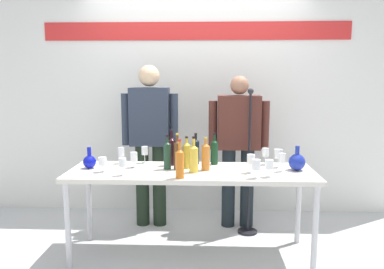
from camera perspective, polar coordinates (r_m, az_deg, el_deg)
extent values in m
plane|color=#B8BBBB|center=(3.63, -0.10, -17.38)|extent=(10.00, 10.00, 0.00)
cube|color=silver|center=(4.48, 0.57, 7.46)|extent=(4.92, 0.10, 3.00)
cube|color=red|center=(4.45, 0.56, 15.17)|extent=(3.45, 0.01, 0.20)
cube|color=silver|center=(3.37, -0.11, -5.68)|extent=(2.14, 0.68, 0.04)
cylinder|color=silver|center=(3.41, -18.02, -12.79)|extent=(0.05, 0.05, 0.74)
cylinder|color=silver|center=(3.33, 17.86, -13.34)|extent=(0.05, 0.05, 0.74)
cylinder|color=silver|center=(3.92, -15.06, -9.81)|extent=(0.05, 0.05, 0.74)
cylinder|color=silver|center=(3.85, 15.56, -10.19)|extent=(0.05, 0.05, 0.74)
sphere|color=#0E15B1|center=(3.54, -15.01, -3.96)|extent=(0.12, 0.12, 0.12)
cylinder|color=#0E15B1|center=(3.52, -15.07, -2.53)|extent=(0.04, 0.04, 0.09)
sphere|color=#1B2C9B|center=(3.47, 15.36, -3.99)|extent=(0.15, 0.15, 0.15)
cylinder|color=#1B2C9B|center=(3.45, 15.42, -2.31)|extent=(0.04, 0.04, 0.08)
cylinder|color=black|center=(4.17, -7.39, -7.48)|extent=(0.14, 0.14, 0.88)
cylinder|color=black|center=(4.15, -4.89, -7.54)|extent=(0.14, 0.14, 0.88)
cube|color=#2B3444|center=(4.02, -6.31, 2.67)|extent=(0.41, 0.22, 0.60)
cylinder|color=#2B3444|center=(4.07, -9.82, 2.24)|extent=(0.09, 0.09, 0.54)
cylinder|color=#2B3444|center=(3.99, -2.72, 2.24)|extent=(0.09, 0.09, 0.54)
sphere|color=#D5B38B|center=(4.00, -6.41, 8.68)|extent=(0.22, 0.22, 0.22)
cylinder|color=black|center=(4.13, 5.44, -7.86)|extent=(0.14, 0.14, 0.84)
cylinder|color=black|center=(4.14, 8.19, -7.85)|extent=(0.14, 0.14, 0.84)
cube|color=#4F2720|center=(3.99, 7.00, 1.82)|extent=(0.44, 0.22, 0.55)
cylinder|color=#4F2720|center=(3.98, 3.13, 1.45)|extent=(0.09, 0.09, 0.50)
cylinder|color=#4F2720|center=(4.03, 10.81, 1.39)|extent=(0.09, 0.09, 0.50)
sphere|color=#9C6D54|center=(3.97, 7.10, 7.30)|extent=(0.19, 0.19, 0.19)
cylinder|color=gold|center=(3.42, -0.81, -3.31)|extent=(0.07, 0.07, 0.21)
cone|color=gold|center=(3.40, -0.81, -1.38)|extent=(0.07, 0.07, 0.03)
cylinder|color=gold|center=(3.39, -0.81, -1.07)|extent=(0.02, 0.02, 0.06)
cylinder|color=black|center=(3.39, -0.82, -0.42)|extent=(0.03, 0.03, 0.02)
cylinder|color=black|center=(3.54, -3.06, -2.71)|extent=(0.07, 0.07, 0.23)
cone|color=black|center=(3.51, -3.07, -0.65)|extent=(0.07, 0.07, 0.03)
cylinder|color=black|center=(3.51, -3.08, -0.16)|extent=(0.02, 0.02, 0.08)
cylinder|color=black|center=(3.50, -3.08, 0.65)|extent=(0.03, 0.03, 0.02)
cylinder|color=#10361D|center=(3.57, 3.34, -2.81)|extent=(0.07, 0.07, 0.21)
cone|color=#10361D|center=(3.55, 3.36, -0.99)|extent=(0.07, 0.07, 0.03)
cylinder|color=#10361D|center=(3.55, 3.36, -0.61)|extent=(0.02, 0.02, 0.07)
cylinder|color=black|center=(3.54, 3.37, 0.09)|extent=(0.03, 0.03, 0.02)
cylinder|color=#CA722A|center=(3.34, 2.05, -3.54)|extent=(0.07, 0.07, 0.21)
cone|color=#CA722A|center=(3.32, 2.06, -1.51)|extent=(0.07, 0.07, 0.03)
cylinder|color=#CA722A|center=(3.32, 2.06, -1.21)|extent=(0.02, 0.02, 0.06)
cylinder|color=gold|center=(3.31, 2.06, -0.56)|extent=(0.03, 0.03, 0.02)
cylinder|color=black|center=(3.58, 0.56, -2.72)|extent=(0.07, 0.07, 0.21)
cone|color=black|center=(3.56, 0.56, -0.84)|extent=(0.07, 0.07, 0.03)
cylinder|color=black|center=(3.56, 0.56, -0.54)|extent=(0.02, 0.02, 0.06)
cylinder|color=black|center=(3.55, 0.56, 0.07)|extent=(0.03, 0.03, 0.02)
cylinder|color=#1C3A28|center=(3.39, -3.70, -3.31)|extent=(0.06, 0.06, 0.22)
cone|color=#1C3A28|center=(3.36, -3.72, -1.25)|extent=(0.06, 0.06, 0.03)
cylinder|color=#1C3A28|center=(3.36, -3.73, -0.88)|extent=(0.03, 0.03, 0.07)
cylinder|color=black|center=(3.35, -3.73, -0.18)|extent=(0.03, 0.03, 0.02)
cylinder|color=orange|center=(3.08, -1.83, -4.59)|extent=(0.07, 0.07, 0.21)
cone|color=orange|center=(3.06, -1.84, -2.41)|extent=(0.07, 0.07, 0.03)
cylinder|color=orange|center=(3.05, -1.84, -1.82)|extent=(0.02, 0.02, 0.09)
cylinder|color=#AA2822|center=(3.04, -1.85, -0.85)|extent=(0.03, 0.03, 0.02)
cylinder|color=#523419|center=(3.37, -2.19, -3.25)|extent=(0.06, 0.06, 0.24)
cone|color=#523419|center=(3.34, -2.20, -1.08)|extent=(0.06, 0.06, 0.03)
cylinder|color=#523419|center=(3.34, -2.21, -0.67)|extent=(0.02, 0.02, 0.07)
cylinder|color=gold|center=(3.33, -2.21, 0.06)|extent=(0.03, 0.03, 0.02)
cylinder|color=gold|center=(3.27, 0.26, -3.86)|extent=(0.08, 0.08, 0.21)
cone|color=gold|center=(3.24, 0.26, -1.81)|extent=(0.08, 0.08, 0.03)
cylinder|color=gold|center=(3.24, 0.26, -1.32)|extent=(0.02, 0.02, 0.08)
cylinder|color=black|center=(3.23, 0.26, -0.45)|extent=(0.03, 0.03, 0.02)
cylinder|color=white|center=(3.67, -7.04, -4.20)|extent=(0.06, 0.06, 0.00)
cylinder|color=white|center=(3.66, -7.05, -3.59)|extent=(0.01, 0.01, 0.08)
cylinder|color=white|center=(3.64, -7.07, -2.38)|extent=(0.06, 0.06, 0.08)
cylinder|color=white|center=(3.50, -8.61, -4.85)|extent=(0.06, 0.06, 0.00)
cylinder|color=white|center=(3.49, -8.63, -4.38)|extent=(0.01, 0.01, 0.06)
cylinder|color=white|center=(3.48, -8.65, -3.27)|extent=(0.06, 0.06, 0.08)
cylinder|color=white|center=(3.68, -10.46, -4.23)|extent=(0.06, 0.06, 0.00)
cylinder|color=white|center=(3.67, -10.48, -3.71)|extent=(0.01, 0.01, 0.07)
cylinder|color=white|center=(3.66, -10.51, -2.56)|extent=(0.06, 0.06, 0.08)
cylinder|color=white|center=(3.24, -10.28, -6.00)|extent=(0.05, 0.05, 0.00)
cylinder|color=white|center=(3.23, -10.30, -5.32)|extent=(0.01, 0.01, 0.08)
cylinder|color=white|center=(3.21, -10.33, -4.06)|extent=(0.06, 0.06, 0.07)
cylinder|color=white|center=(3.39, -13.13, -5.43)|extent=(0.05, 0.05, 0.00)
cylinder|color=white|center=(3.38, -13.15, -4.93)|extent=(0.01, 0.01, 0.06)
cylinder|color=white|center=(3.37, -13.19, -3.88)|extent=(0.07, 0.07, 0.07)
cylinder|color=white|center=(3.41, 13.24, -5.35)|extent=(0.06, 0.06, 0.00)
cylinder|color=white|center=(3.40, 13.26, -4.71)|extent=(0.01, 0.01, 0.08)
cylinder|color=white|center=(3.38, 13.31, -3.42)|extent=(0.06, 0.06, 0.08)
cylinder|color=white|center=(3.14, 9.48, -6.43)|extent=(0.06, 0.06, 0.00)
cylinder|color=white|center=(3.13, 9.50, -5.78)|extent=(0.01, 0.01, 0.07)
cylinder|color=white|center=(3.12, 9.53, -4.42)|extent=(0.07, 0.07, 0.08)
cylinder|color=white|center=(3.31, 8.72, -5.64)|extent=(0.05, 0.05, 0.00)
cylinder|color=white|center=(3.30, 8.73, -4.97)|extent=(0.01, 0.01, 0.08)
cylinder|color=white|center=(3.28, 8.77, -3.64)|extent=(0.07, 0.07, 0.08)
cylinder|color=white|center=(3.62, 10.82, -4.44)|extent=(0.06, 0.06, 0.00)
cylinder|color=white|center=(3.62, 10.84, -3.80)|extent=(0.01, 0.01, 0.08)
cylinder|color=white|center=(3.60, 10.87, -2.59)|extent=(0.06, 0.06, 0.08)
cylinder|color=white|center=(3.56, 12.67, -4.74)|extent=(0.05, 0.05, 0.00)
cylinder|color=white|center=(3.55, 12.69, -4.10)|extent=(0.01, 0.01, 0.08)
cylinder|color=white|center=(3.53, 12.73, -2.82)|extent=(0.07, 0.07, 0.08)
cylinder|color=white|center=(3.20, 11.38, -6.19)|extent=(0.06, 0.06, 0.00)
cylinder|color=white|center=(3.19, 11.40, -5.59)|extent=(0.01, 0.01, 0.07)
cylinder|color=white|center=(3.18, 11.44, -4.36)|extent=(0.07, 0.07, 0.07)
cylinder|color=black|center=(4.11, 8.25, -14.10)|extent=(0.20, 0.20, 0.02)
cylinder|color=black|center=(3.89, 8.48, -4.55)|extent=(0.02, 0.02, 1.42)
sphere|color=#232328|center=(3.79, 8.73, 6.40)|extent=(0.06, 0.06, 0.06)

